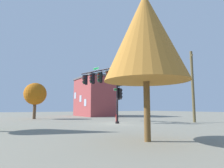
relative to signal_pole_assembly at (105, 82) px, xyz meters
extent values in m
plane|color=gray|center=(-1.76, -0.44, -4.24)|extent=(120.00, 120.00, 0.00)
cylinder|color=black|center=(-1.76, -0.44, -1.24)|extent=(0.20, 0.20, 6.01)
cylinder|color=black|center=(-1.76, -0.44, -4.14)|extent=(0.36, 0.36, 0.20)
cylinder|color=black|center=(1.08, 0.32, 1.36)|extent=(5.72, 1.65, 0.14)
cylinder|color=black|center=(-0.48, -0.10, 0.86)|extent=(2.61, 0.77, 1.07)
cube|color=black|center=(-0.50, -0.10, 0.61)|extent=(0.41, 0.44, 1.10)
cube|color=black|center=(-0.44, -0.29, 0.61)|extent=(0.43, 0.17, 1.22)
sphere|color=#FF2018|center=(-0.55, 0.09, 0.95)|extent=(0.22, 0.22, 0.22)
cylinder|color=black|center=(-0.57, 0.15, 1.00)|extent=(0.26, 0.20, 0.23)
sphere|color=#855607|center=(-0.55, 0.09, 0.61)|extent=(0.22, 0.22, 0.22)
cylinder|color=black|center=(-0.57, 0.15, 0.66)|extent=(0.26, 0.20, 0.23)
sphere|color=#0B621E|center=(-0.55, 0.09, 0.27)|extent=(0.22, 0.22, 0.22)
cylinder|color=black|center=(-0.57, 0.15, 0.32)|extent=(0.26, 0.20, 0.23)
cube|color=black|center=(0.77, 0.23, 0.61)|extent=(0.41, 0.43, 1.10)
cube|color=black|center=(0.82, 0.04, 0.61)|extent=(0.43, 0.16, 1.22)
sphere|color=#FF2018|center=(0.71, 0.43, 0.95)|extent=(0.22, 0.22, 0.22)
cylinder|color=black|center=(0.70, 0.48, 1.00)|extent=(0.26, 0.20, 0.23)
sphere|color=#855607|center=(0.71, 0.43, 0.61)|extent=(0.22, 0.22, 0.22)
cylinder|color=black|center=(0.70, 0.48, 0.66)|extent=(0.26, 0.20, 0.23)
sphere|color=#0B621E|center=(0.71, 0.43, 0.27)|extent=(0.22, 0.22, 0.22)
cylinder|color=black|center=(0.70, 0.48, 0.32)|extent=(0.26, 0.20, 0.23)
cube|color=black|center=(2.03, 0.57, 0.61)|extent=(0.41, 0.44, 1.10)
cube|color=black|center=(2.09, 0.38, 0.61)|extent=(0.43, 0.16, 1.22)
sphere|color=#FF2018|center=(1.97, 0.76, 0.95)|extent=(0.22, 0.22, 0.22)
cylinder|color=black|center=(1.96, 0.82, 1.00)|extent=(0.26, 0.20, 0.23)
sphere|color=#855607|center=(1.97, 0.76, 0.61)|extent=(0.22, 0.22, 0.22)
cylinder|color=black|center=(1.96, 0.82, 0.66)|extent=(0.26, 0.20, 0.23)
sphere|color=#0B621E|center=(1.97, 0.76, 0.27)|extent=(0.22, 0.22, 0.22)
cylinder|color=black|center=(1.96, 0.82, 0.32)|extent=(0.26, 0.20, 0.23)
cube|color=black|center=(3.29, 0.91, 0.61)|extent=(0.40, 0.43, 1.10)
cube|color=black|center=(3.34, 0.71, 0.61)|extent=(0.44, 0.15, 1.22)
sphere|color=#FF2018|center=(3.24, 1.10, 0.95)|extent=(0.22, 0.22, 0.22)
cylinder|color=black|center=(3.23, 1.16, 1.00)|extent=(0.26, 0.19, 0.23)
sphere|color=#855607|center=(3.24, 1.10, 0.61)|extent=(0.22, 0.22, 0.22)
cylinder|color=black|center=(3.23, 1.16, 0.66)|extent=(0.26, 0.19, 0.23)
sphere|color=#0B621E|center=(3.24, 1.10, 0.27)|extent=(0.22, 0.22, 0.22)
cylinder|color=black|center=(3.23, 1.16, 0.32)|extent=(0.26, 0.19, 0.23)
cube|color=black|center=(-2.10, -0.53, -0.04)|extent=(0.43, 0.40, 1.10)
cube|color=black|center=(-1.90, -0.48, -0.04)|extent=(0.15, 0.44, 1.22)
sphere|color=#FF2018|center=(-2.29, -0.58, 0.30)|extent=(0.22, 0.22, 0.22)
cylinder|color=black|center=(-2.35, -0.60, 0.35)|extent=(0.19, 0.26, 0.23)
sphere|color=#855607|center=(-2.29, -0.58, -0.04)|extent=(0.22, 0.22, 0.22)
cylinder|color=black|center=(-2.35, -0.60, 0.01)|extent=(0.19, 0.26, 0.23)
sphere|color=#0B621E|center=(-2.29, -0.58, -0.38)|extent=(0.22, 0.22, 0.22)
cylinder|color=black|center=(-2.35, -0.60, -0.33)|extent=(0.19, 0.26, 0.23)
cube|color=black|center=(-1.67, -0.78, -1.34)|extent=(0.40, 0.43, 1.10)
cube|color=black|center=(-1.72, -0.58, -1.34)|extent=(0.44, 0.15, 1.22)
sphere|color=#FF2018|center=(-1.62, -0.97, -1.00)|extent=(0.22, 0.22, 0.22)
cylinder|color=black|center=(-1.60, -1.03, -0.95)|extent=(0.26, 0.19, 0.23)
sphere|color=#855607|center=(-1.62, -0.97, -1.34)|extent=(0.22, 0.22, 0.22)
cylinder|color=black|center=(-1.60, -1.03, -1.29)|extent=(0.26, 0.19, 0.23)
sphere|color=#0B621E|center=(-1.62, -0.97, -1.68)|extent=(0.22, 0.22, 0.22)
cylinder|color=black|center=(-1.60, -1.03, -1.63)|extent=(0.26, 0.19, 0.23)
cube|color=white|center=(1.37, 0.39, 1.66)|extent=(0.91, 0.26, 0.26)
cube|color=#107B38|center=(1.37, 0.39, 1.66)|extent=(0.88, 0.26, 0.22)
cube|color=white|center=(-1.76, -0.44, -0.94)|extent=(0.26, 0.91, 0.26)
cube|color=#217829|center=(-1.76, -0.44, -0.94)|extent=(0.26, 0.88, 0.22)
cylinder|color=brown|center=(-4.63, -8.21, -0.41)|extent=(0.29, 0.29, 7.66)
cube|color=brown|center=(-4.63, -8.21, 2.82)|extent=(1.35, 1.37, 0.12)
cylinder|color=red|center=(0.91, -2.06, -3.92)|extent=(0.24, 0.24, 0.65)
sphere|color=red|center=(0.91, -2.06, -3.52)|extent=(0.22, 0.22, 0.22)
cylinder|color=red|center=(1.06, -2.06, -3.89)|extent=(0.12, 0.10, 0.10)
cylinder|color=brown|center=(-11.03, 3.75, -2.87)|extent=(0.30, 0.30, 2.75)
cone|color=#AD712B|center=(-11.03, 3.75, 0.73)|extent=(4.01, 4.01, 4.46)
cylinder|color=brown|center=(10.41, 5.30, -3.17)|extent=(0.42, 0.42, 2.15)
sphere|color=#AE5B11|center=(10.41, 5.30, -0.81)|extent=(3.04, 3.04, 3.04)
cube|color=#943C3D|center=(15.02, -5.90, -0.75)|extent=(8.35, 5.19, 6.98)
cube|color=#4D4D51|center=(15.02, -5.90, 2.88)|extent=(8.65, 5.49, 0.30)
cube|color=#A5B7C6|center=(18.21, -3.29, -0.35)|extent=(0.90, 0.04, 1.20)
cube|color=#A5B7C6|center=(13.12, -3.29, -1.83)|extent=(0.90, 0.04, 1.20)
cube|color=#A5B7C6|center=(15.35, -3.29, -1.05)|extent=(0.90, 0.04, 1.20)
camera|label=1|loc=(-17.98, 9.74, -2.72)|focal=31.06mm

